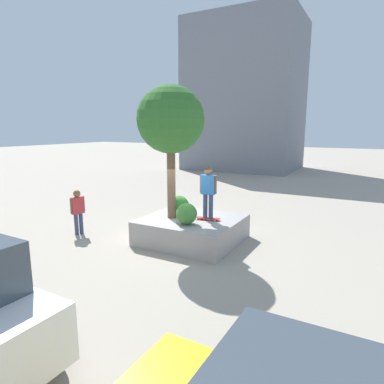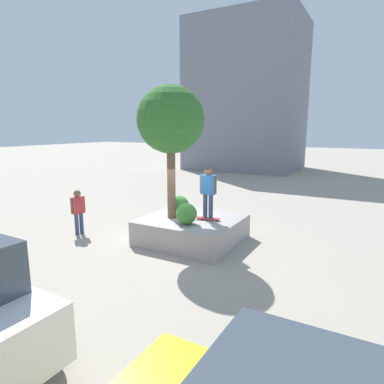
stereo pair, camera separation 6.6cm
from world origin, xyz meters
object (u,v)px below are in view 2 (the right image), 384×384
object	(u,v)px
planter_ledge	(192,230)
skateboard	(208,218)
plaza_tree	(171,121)
skateboarder	(208,189)
passerby_with_bag	(78,209)

from	to	relation	value
planter_ledge	skateboard	world-z (taller)	skateboard
planter_ledge	plaza_tree	distance (m)	3.72
planter_ledge	skateboarder	distance (m)	1.58
plaza_tree	skateboarder	world-z (taller)	plaza_tree
plaza_tree	skateboard	distance (m)	3.42
plaza_tree	skateboarder	size ratio (longest dim) A/B	2.58
skateboarder	planter_ledge	bearing A→B (deg)	2.73
planter_ledge	skateboarder	world-z (taller)	skateboarder
skateboarder	passerby_with_bag	xyz separation A→B (m)	(4.58, 1.35, -0.93)
planter_ledge	skateboard	bearing A→B (deg)	-177.27
plaza_tree	passerby_with_bag	world-z (taller)	plaza_tree
planter_ledge	plaza_tree	xyz separation A→B (m)	(0.63, 0.30, 3.65)
skateboard	skateboarder	world-z (taller)	skateboarder
plaza_tree	skateboarder	xyz separation A→B (m)	(-1.21, -0.33, -2.19)
passerby_with_bag	skateboard	bearing A→B (deg)	-163.55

